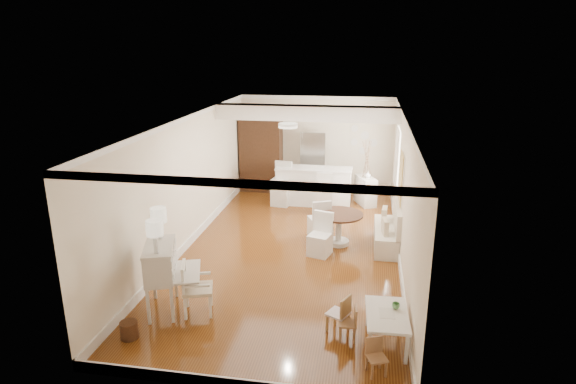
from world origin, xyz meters
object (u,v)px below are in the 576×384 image
(gustavian_armchair, at_px, (198,288))
(kids_table, at_px, (386,328))
(wicker_basket, at_px, (129,330))
(sideboard, at_px, (365,191))
(kids_chair_b, at_px, (338,313))
(dining_table, at_px, (338,229))
(kids_chair_a, at_px, (348,323))
(fridge, at_px, (325,164))
(slip_chair_near, at_px, (320,235))
(slip_chair_far, at_px, (319,218))
(bar_stool_right, at_px, (324,194))
(bar_stool_left, at_px, (281,184))
(secretary_bureau, at_px, (161,278))
(kids_chair_c, at_px, (377,357))
(pantry_cabinet, at_px, (261,153))
(breakfast_counter, at_px, (314,186))

(gustavian_armchair, xyz_separation_m, kids_table, (3.00, -0.36, -0.19))
(wicker_basket, bearing_deg, sideboard, 64.19)
(kids_chair_b, relative_size, dining_table, 0.59)
(gustavian_armchair, relative_size, kids_chair_a, 1.60)
(kids_chair_a, distance_m, fridge, 7.37)
(slip_chair_near, relative_size, sideboard, 1.12)
(slip_chair_near, height_order, slip_chair_far, slip_chair_far)
(slip_chair_far, relative_size, bar_stool_right, 0.88)
(bar_stool_left, bearing_deg, kids_chair_a, -61.86)
(kids_table, bearing_deg, fridge, 102.39)
(kids_table, xyz_separation_m, bar_stool_left, (-2.66, 6.03, 0.34))
(wicker_basket, height_order, sideboard, sideboard)
(secretary_bureau, relative_size, bar_stool_left, 0.98)
(kids_chair_a, height_order, bar_stool_right, bar_stool_right)
(kids_table, distance_m, slip_chair_far, 4.17)
(slip_chair_far, xyz_separation_m, sideboard, (1.00, 2.56, -0.07))
(kids_chair_c, distance_m, dining_table, 4.36)
(kids_chair_b, relative_size, pantry_cabinet, 0.27)
(gustavian_armchair, height_order, bar_stool_right, bar_stool_right)
(kids_chair_b, bearing_deg, fridge, -146.02)
(kids_chair_b, height_order, fridge, fridge)
(secretary_bureau, bearing_deg, kids_chair_b, -20.98)
(slip_chair_far, height_order, bar_stool_right, bar_stool_right)
(breakfast_counter, height_order, sideboard, breakfast_counter)
(gustavian_armchair, distance_m, fridge, 7.08)
(kids_chair_b, height_order, dining_table, dining_table)
(bar_stool_left, relative_size, sideboard, 1.47)
(kids_chair_b, height_order, kids_chair_c, kids_chair_b)
(bar_stool_left, bearing_deg, slip_chair_far, -50.28)
(wicker_basket, xyz_separation_m, breakfast_counter, (1.98, 6.74, 0.38))
(secretary_bureau, xyz_separation_m, bar_stool_left, (0.94, 5.69, 0.01))
(slip_chair_near, relative_size, bar_stool_right, 0.88)
(dining_table, bearing_deg, kids_chair_b, -86.20)
(wicker_basket, xyz_separation_m, kids_chair_a, (3.22, 0.51, 0.14))
(bar_stool_left, bearing_deg, kids_chair_c, -60.63)
(breakfast_counter, bearing_deg, kids_chair_a, -78.73)
(breakfast_counter, bearing_deg, pantry_cabinet, 147.57)
(dining_table, xyz_separation_m, breakfast_counter, (-0.86, 2.67, 0.16))
(kids_chair_c, xyz_separation_m, dining_table, (-0.80, 4.28, 0.10))
(secretary_bureau, distance_m, slip_chair_near, 3.50)
(kids_chair_a, xyz_separation_m, kids_chair_c, (0.42, -0.73, -0.02))
(bar_stool_left, distance_m, sideboard, 2.31)
(slip_chair_near, relative_size, fridge, 0.50)
(wicker_basket, distance_m, kids_chair_a, 3.26)
(kids_chair_a, relative_size, dining_table, 0.52)
(kids_chair_a, height_order, fridge, fridge)
(gustavian_armchair, distance_m, kids_chair_b, 2.29)
(kids_chair_b, bearing_deg, kids_table, 100.91)
(wicker_basket, bearing_deg, kids_chair_b, 13.00)
(gustavian_armchair, bearing_deg, slip_chair_far, -41.00)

